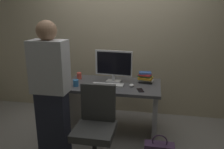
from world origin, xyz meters
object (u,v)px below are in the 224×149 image
mouse (131,85)px  cup_by_monitor (79,76)px  keyboard (108,85)px  cup_near_keyboard (76,83)px  monitor (114,64)px  desk (113,100)px  office_chair (96,131)px  person_at_desk (51,92)px  book_stack (145,78)px  cell_phone (140,90)px

mouse → cup_by_monitor: bearing=165.7°
keyboard → cup_near_keyboard: (-0.42, -0.11, 0.03)m
monitor → cup_by_monitor: bearing=174.6°
desk → keyboard: 0.27m
office_chair → cup_near_keyboard: office_chair is taller
person_at_desk → mouse: 1.08m
desk → cup_near_keyboard: size_ratio=14.76×
office_chair → keyboard: size_ratio=2.19×
office_chair → keyboard: bearing=90.6°
desk → monitor: (-0.01, 0.10, 0.49)m
person_at_desk → keyboard: bearing=52.0°
office_chair → person_at_desk: 0.66m
cup_near_keyboard → mouse: bearing=10.2°
cup_near_keyboard → book_stack: (0.92, 0.35, 0.03)m
desk → office_chair: size_ratio=1.41×
desk → book_stack: 0.56m
office_chair → mouse: office_chair is taller
keyboard → cup_near_keyboard: size_ratio=4.79×
keyboard → cup_by_monitor: (-0.49, 0.23, 0.04)m
keyboard → cup_by_monitor: cup_by_monitor is taller
keyboard → cell_phone: (0.46, -0.12, -0.01)m
cup_near_keyboard → cup_by_monitor: cup_by_monitor is taller
cup_near_keyboard → book_stack: book_stack is taller
monitor → cup_near_keyboard: size_ratio=6.01×
monitor → book_stack: 0.49m
office_chair → cup_by_monitor: bearing=118.3°
monitor → cell_phone: monitor is taller
office_chair → keyboard: 0.76m
keyboard → cup_near_keyboard: bearing=-166.0°
desk → monitor: monitor is taller
person_at_desk → cup_near_keyboard: 0.55m
person_at_desk → book_stack: 1.35m
desk → cup_by_monitor: size_ratio=13.96×
person_at_desk → keyboard: size_ratio=3.81×
office_chair → mouse: bearing=65.9°
desk → cup_by_monitor: 0.63m
office_chair → monitor: (0.04, 0.87, 0.57)m
person_at_desk → cup_near_keyboard: (0.09, 0.54, -0.05)m
office_chair → monitor: bearing=87.3°
office_chair → keyboard: office_chair is taller
desk → keyboard: keyboard is taller
mouse → cup_near_keyboard: size_ratio=1.11×
mouse → monitor: bearing=150.4°
desk → book_stack: bearing=19.1°
office_chair → cell_phone: 0.79m
cup_near_keyboard → monitor: bearing=32.0°
mouse → cell_phone: mouse is taller
monitor → cup_by_monitor: (-0.54, 0.05, -0.21)m
mouse → keyboard: bearing=-176.1°
desk → cup_by_monitor: cup_by_monitor is taller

